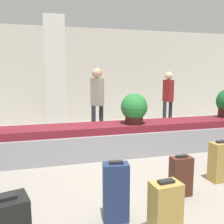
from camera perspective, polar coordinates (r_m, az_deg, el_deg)
name	(u,v)px	position (r m, az deg, el deg)	size (l,w,h in m)	color
ground_plane	(138,185)	(3.98, 6.06, -16.25)	(18.00, 18.00, 0.00)	gray
back_wall	(84,76)	(8.77, -6.49, 8.27)	(18.00, 0.06, 3.20)	beige
carousel	(112,139)	(5.26, 0.00, -6.30)	(8.59, 0.86, 0.64)	gray
pillar	(55,76)	(7.14, -12.81, 7.98)	(0.55, 0.55, 3.20)	silver
suitcase_0	(220,162)	(4.33, 23.46, -10.37)	(0.33, 0.23, 0.65)	#A3843D
suitcase_1	(165,209)	(2.82, 12.07, -20.91)	(0.33, 0.24, 0.61)	#A3843D
suitcase_2	(116,192)	(2.99, 0.89, -17.85)	(0.31, 0.21, 0.72)	navy
suitcase_4	(181,176)	(3.68, 15.46, -13.95)	(0.30, 0.18, 0.58)	#472319
potted_plant_2	(134,108)	(5.18, 5.08, 0.81)	(0.55, 0.55, 0.63)	#381914
traveler_0	(168,95)	(7.86, 12.69, 3.92)	(0.31, 0.35, 1.72)	#282833
traveler_1	(97,96)	(6.35, -3.40, 3.56)	(0.32, 0.37, 1.81)	#282833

